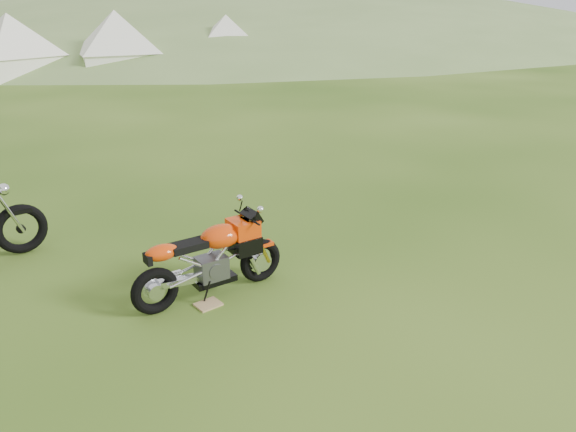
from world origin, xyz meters
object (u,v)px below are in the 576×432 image
caravan (287,42)px  sport_motorcycle (209,254)px  tent_right (227,40)px  tent_mid (117,42)px  plywood_board (208,304)px  tent_left (11,46)px

caravan → sport_motorcycle: bearing=-102.7°
tent_right → caravan: 4.11m
caravan → tent_right: bearing=-144.2°
tent_mid → tent_right: 5.07m
plywood_board → tent_right: bearing=62.0°
tent_left → tent_mid: size_ratio=0.98×
tent_right → caravan: size_ratio=0.70×
tent_right → caravan: tent_right is taller
tent_right → sport_motorcycle: bearing=-97.4°
tent_mid → tent_right: bearing=4.6°
tent_right → tent_mid: bearing=-164.0°
tent_right → plywood_board: bearing=-97.4°
tent_left → caravan: 13.07m
plywood_board → tent_right: tent_right is taller
sport_motorcycle → tent_right: 22.00m
plywood_board → caravan: (14.41, 20.56, 0.94)m
tent_mid → tent_right: (5.05, -0.40, -0.08)m
plywood_board → tent_mid: (5.37, 20.01, 1.31)m
plywood_board → caravan: caravan is taller
plywood_board → caravan: 25.12m
sport_motorcycle → tent_left: tent_left is taller
sport_motorcycle → tent_mid: bearing=74.1°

